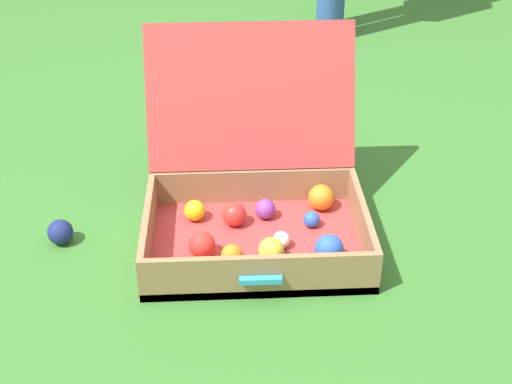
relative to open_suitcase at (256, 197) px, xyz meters
name	(u,v)px	position (x,y,z in m)	size (l,w,h in m)	color
ground_plane	(223,239)	(-0.10, -0.04, -0.12)	(16.00, 16.00, 0.00)	#336B28
open_suitcase	(256,197)	(0.00, 0.00, 0.00)	(0.62, 0.64, 0.54)	#B23838
stray_ball_on_grass	(60,232)	(-0.57, -0.03, -0.08)	(0.07, 0.07, 0.07)	navy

